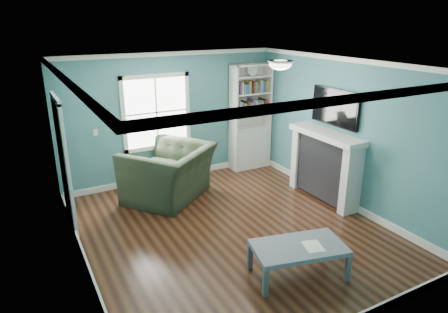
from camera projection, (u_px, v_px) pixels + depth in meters
name	position (u px, v px, depth m)	size (l,w,h in m)	color
floor	(231.00, 229.00, 6.41)	(5.00, 5.00, 0.00)	black
room_walls	(232.00, 135.00, 5.89)	(5.00, 5.00, 5.00)	teal
trim	(232.00, 157.00, 6.00)	(4.50, 5.00, 2.60)	white
window	(156.00, 112.00, 7.86)	(1.40, 0.06, 1.50)	white
bookshelf	(250.00, 127.00, 8.81)	(0.90, 0.35, 2.31)	silver
fireplace	(325.00, 167.00, 7.30)	(0.44, 1.58, 1.30)	black
tv	(335.00, 107.00, 7.00)	(0.06, 1.10, 0.65)	black
door	(64.00, 163.00, 6.22)	(0.12, 0.98, 2.17)	silver
ceiling_fixture	(280.00, 64.00, 6.06)	(0.38, 0.38, 0.15)	white
light_switch	(96.00, 132.00, 7.40)	(0.08, 0.01, 0.12)	white
recliner	(169.00, 165.00, 7.33)	(1.51, 0.98, 1.32)	black
coffee_table	(299.00, 249.00, 5.17)	(1.31, 0.91, 0.43)	#4B555A
paper_sheet	(313.00, 246.00, 5.13)	(0.23, 0.29, 0.00)	white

